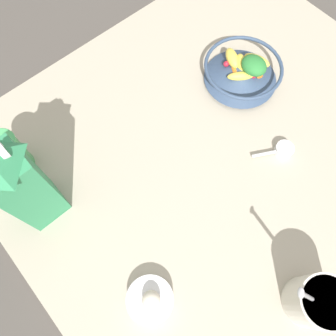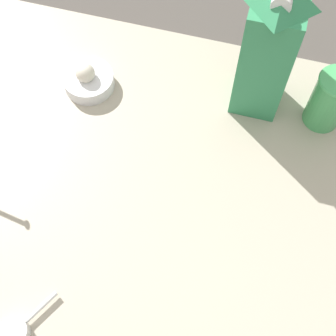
{
  "view_description": "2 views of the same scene",
  "coord_description": "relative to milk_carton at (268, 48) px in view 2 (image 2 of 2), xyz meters",
  "views": [
    {
      "loc": [
        -0.14,
        0.37,
        0.82
      ],
      "look_at": [
        0.08,
        0.17,
        0.09
      ],
      "focal_mm": 35.0,
      "sensor_mm": 36.0,
      "label": 1
    },
    {
      "loc": [
        0.2,
        -0.14,
        0.83
      ],
      "look_at": [
        0.11,
        0.21,
        0.12
      ],
      "focal_mm": 50.0,
      "sensor_mm": 36.0,
      "label": 2
    }
  ],
  "objects": [
    {
      "name": "countertop",
      "position": [
        -0.23,
        -0.45,
        -0.17
      ],
      "size": [
        1.17,
        1.17,
        0.03
      ],
      "color": "#B2A893",
      "rests_on": "ground_plane"
    },
    {
      "name": "ground_plane",
      "position": [
        -0.23,
        -0.45,
        -0.19
      ],
      "size": [
        6.0,
        6.0,
        0.0
      ],
      "primitive_type": "plane",
      "color": "#4C4742"
    },
    {
      "name": "measuring_scoop",
      "position": [
        -0.29,
        -0.55,
        -0.14
      ],
      "size": [
        0.07,
        0.1,
        0.03
      ],
      "color": "white",
      "rests_on": "countertop"
    },
    {
      "name": "garlic_bowl",
      "position": [
        -0.34,
        -0.06,
        -0.13
      ],
      "size": [
        0.1,
        0.1,
        0.06
      ],
      "color": "white",
      "rests_on": "countertop"
    },
    {
      "name": "drinking_cup",
      "position": [
        0.14,
        -0.01,
        -0.09
      ],
      "size": [
        0.08,
        0.08,
        0.13
      ],
      "color": "#4CB266",
      "rests_on": "countertop"
    },
    {
      "name": "milk_carton",
      "position": [
        0.0,
        0.0,
        0.0
      ],
      "size": [
        0.09,
        0.09,
        0.31
      ],
      "color": "#338C59",
      "rests_on": "countertop"
    }
  ]
}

